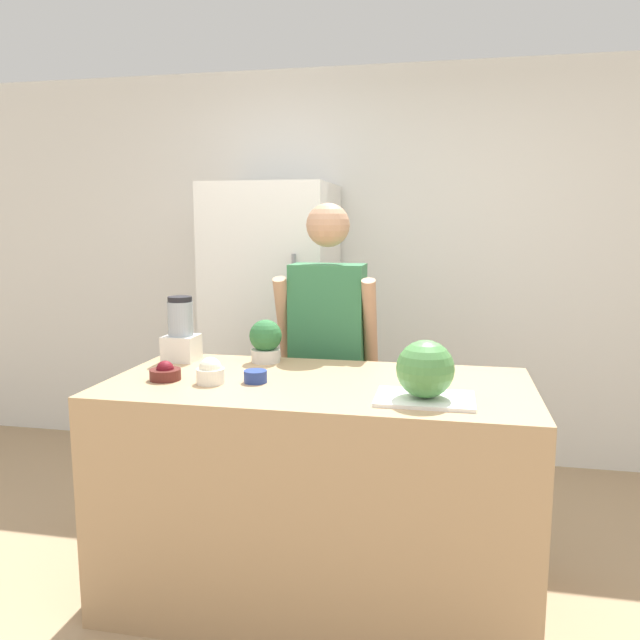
# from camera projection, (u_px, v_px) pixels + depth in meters

# --- Properties ---
(wall_back) EXTENTS (8.00, 0.06, 2.60)m
(wall_back) POSITION_uv_depth(u_px,v_px,m) (371.00, 267.00, 4.21)
(wall_back) COLOR white
(wall_back) RESTS_ON ground_plane
(counter_island) EXTENTS (1.73, 0.85, 0.95)m
(counter_island) POSITION_uv_depth(u_px,v_px,m) (318.00, 490.00, 2.64)
(counter_island) COLOR tan
(counter_island) RESTS_ON ground_plane
(refrigerator) EXTENTS (0.75, 0.72, 1.83)m
(refrigerator) POSITION_uv_depth(u_px,v_px,m) (273.00, 330.00, 4.00)
(refrigerator) COLOR white
(refrigerator) RESTS_ON ground_plane
(person) EXTENTS (0.51, 0.27, 1.69)m
(person) POSITION_uv_depth(u_px,v_px,m) (328.00, 362.00, 3.22)
(person) COLOR #333338
(person) RESTS_ON ground_plane
(cutting_board) EXTENTS (0.36, 0.25, 0.01)m
(cutting_board) POSITION_uv_depth(u_px,v_px,m) (425.00, 399.00, 2.29)
(cutting_board) COLOR white
(cutting_board) RESTS_ON counter_island
(watermelon) EXTENTS (0.21, 0.21, 0.21)m
(watermelon) POSITION_uv_depth(u_px,v_px,m) (425.00, 369.00, 2.26)
(watermelon) COLOR #4C8C47
(watermelon) RESTS_ON cutting_board
(bowl_cherries) EXTENTS (0.13, 0.13, 0.08)m
(bowl_cherries) POSITION_uv_depth(u_px,v_px,m) (165.00, 373.00, 2.59)
(bowl_cherries) COLOR #511E19
(bowl_cherries) RESTS_ON counter_island
(bowl_cream) EXTENTS (0.11, 0.11, 0.11)m
(bowl_cream) POSITION_uv_depth(u_px,v_px,m) (210.00, 372.00, 2.53)
(bowl_cream) COLOR white
(bowl_cream) RESTS_ON counter_island
(bowl_small_blue) EXTENTS (0.10, 0.10, 0.05)m
(bowl_small_blue) POSITION_uv_depth(u_px,v_px,m) (255.00, 376.00, 2.55)
(bowl_small_blue) COLOR navy
(bowl_small_blue) RESTS_ON counter_island
(blender) EXTENTS (0.15, 0.15, 0.31)m
(blender) POSITION_uv_depth(u_px,v_px,m) (181.00, 333.00, 2.94)
(blender) COLOR silver
(blender) RESTS_ON counter_island
(potted_plant) EXTENTS (0.15, 0.15, 0.20)m
(potted_plant) POSITION_uv_depth(u_px,v_px,m) (266.00, 340.00, 2.91)
(potted_plant) COLOR beige
(potted_plant) RESTS_ON counter_island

